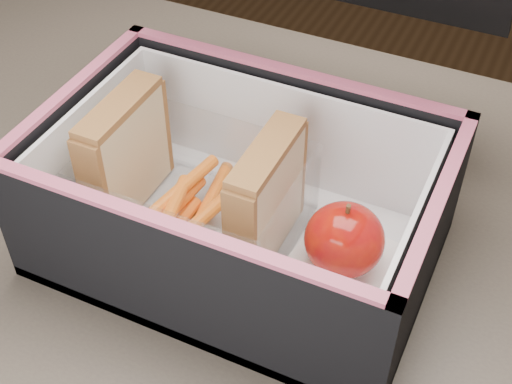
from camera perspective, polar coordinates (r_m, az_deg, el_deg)
kitchen_table at (r=0.67m, az=2.10°, el=-13.45°), size 1.20×0.80×0.75m
lunch_bag at (r=0.59m, az=-1.04°, el=0.41°), size 0.32×0.36×0.28m
plastic_tub at (r=0.61m, az=-4.91°, el=-0.01°), size 0.18×0.13×0.07m
sandwich_left at (r=0.63m, az=-10.40°, el=3.07°), size 0.03×0.10×0.11m
sandwich_right at (r=0.57m, az=0.83°, el=-0.57°), size 0.03×0.10×0.11m
carrot_sticks at (r=0.62m, az=-5.82°, el=-1.61°), size 0.06×0.15×0.03m
paper_napkin at (r=0.60m, az=6.90°, el=-5.54°), size 0.09×0.09×0.01m
red_apple at (r=0.57m, az=7.08°, el=-3.80°), size 0.08×0.08×0.07m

